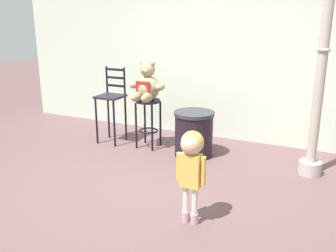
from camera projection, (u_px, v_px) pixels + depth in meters
name	position (u px, v px, depth m)	size (l,w,h in m)	color
ground_plane	(146.00, 184.00, 4.62)	(24.00, 24.00, 0.00)	brown
building_wall	(212.00, 35.00, 6.14)	(7.46, 0.30, 3.38)	beige
bar_stool_with_teddy	(148.00, 114.00, 5.77)	(0.37, 0.37, 0.77)	#231E2E
teddy_bear	(147.00, 86.00, 5.62)	(0.57, 0.51, 0.60)	tan
child_walking	(191.00, 158.00, 3.56)	(0.30, 0.24, 0.96)	#C196A5
trash_bin	(194.00, 134.00, 5.47)	(0.59, 0.59, 0.67)	black
lamppost	(319.00, 92.00, 4.58)	(0.29, 0.29, 2.78)	#B3AAA3
bar_chair_empty	(111.00, 100.00, 5.99)	(0.40, 0.40, 1.22)	#231E2E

